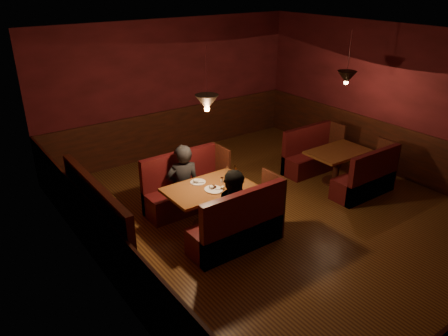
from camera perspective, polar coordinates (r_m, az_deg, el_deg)
room at (r=6.86m, az=5.67°, el=1.01°), size 6.02×7.02×2.92m
main_table at (r=6.83m, az=-1.96°, el=-3.65°), size 1.33×0.81×0.93m
main_bench_far at (r=7.52m, az=-5.05°, el=-2.98°), size 1.46×0.52×1.00m
main_bench_near at (r=6.43m, az=1.99°, el=-7.99°), size 1.46×0.52×1.00m
second_table at (r=8.59m, az=14.57°, el=1.14°), size 1.16×0.74×0.66m
second_bench_far at (r=9.10m, az=11.26°, el=1.46°), size 1.28×0.48×0.92m
second_bench_near at (r=8.31m, az=18.15°, el=-1.59°), size 1.28×0.48×0.92m
diner_a at (r=7.18m, az=-5.42°, el=-0.20°), size 0.66×0.53×1.57m
diner_b at (r=6.37m, az=1.62°, el=-3.75°), size 0.80×0.66×1.51m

